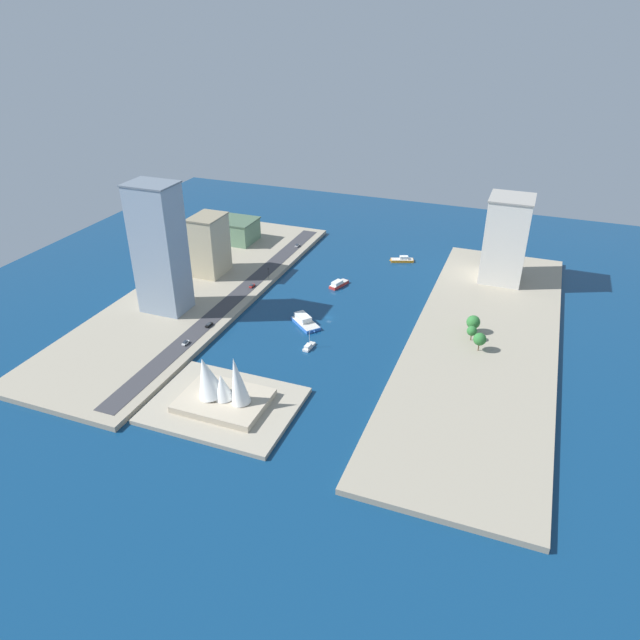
% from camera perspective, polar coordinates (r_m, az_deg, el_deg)
% --- Properties ---
extents(ground_plane, '(440.00, 440.00, 0.00)m').
position_cam_1_polar(ground_plane, '(314.86, 0.89, 0.24)').
color(ground_plane, navy).
extents(quay_west, '(70.00, 240.00, 2.62)m').
position_cam_1_polar(quay_west, '(300.12, 15.63, -2.19)').
color(quay_west, '#9E937F').
rests_on(quay_west, ground_plane).
extents(quay_east, '(70.00, 240.00, 2.62)m').
position_cam_1_polar(quay_east, '(347.29, -11.81, 2.71)').
color(quay_east, '#9E937F').
rests_on(quay_east, ground_plane).
extents(peninsula_point, '(60.50, 47.10, 2.00)m').
position_cam_1_polar(peninsula_point, '(250.83, -9.34, -8.24)').
color(peninsula_point, '#A89E89').
rests_on(peninsula_point, ground_plane).
extents(road_strip, '(10.29, 228.00, 0.15)m').
position_cam_1_polar(road_strip, '(334.82, -8.21, 2.29)').
color(road_strip, '#38383D').
rests_on(road_strip, quay_east).
extents(catamaran_blue, '(19.50, 18.26, 4.62)m').
position_cam_1_polar(catamaran_blue, '(307.66, -1.50, -0.13)').
color(catamaran_blue, blue).
rests_on(catamaran_blue, ground_plane).
extents(sailboat_small_white, '(3.69, 9.88, 9.96)m').
position_cam_1_polar(sailboat_small_white, '(287.12, -1.09, -2.59)').
color(sailboat_small_white, white).
rests_on(sailboat_small_white, ground_plane).
extents(tugboat_red, '(8.63, 15.53, 3.73)m').
position_cam_1_polar(tugboat_red, '(349.60, 1.83, 3.55)').
color(tugboat_red, red).
rests_on(tugboat_red, ground_plane).
extents(water_taxi_orange, '(15.90, 9.77, 3.85)m').
position_cam_1_polar(water_taxi_orange, '(387.40, 8.04, 5.85)').
color(water_taxi_orange, orange).
rests_on(water_taxi_orange, ground_plane).
extents(tower_tall_glass, '(24.62, 18.74, 69.31)m').
position_cam_1_polar(tower_tall_glass, '(315.33, -15.40, 6.70)').
color(tower_tall_glass, '#8C9EB2').
rests_on(tower_tall_glass, quay_east).
extents(office_block_beige, '(17.13, 23.02, 36.39)m').
position_cam_1_polar(office_block_beige, '(360.65, -10.74, 7.21)').
color(office_block_beige, '#C6B793').
rests_on(office_block_beige, quay_east).
extents(terminal_long_green, '(33.66, 24.53, 15.41)m').
position_cam_1_polar(terminal_long_green, '(414.61, -8.59, 8.72)').
color(terminal_long_green, slate).
rests_on(terminal_long_green, quay_east).
extents(hotel_broad_white, '(24.75, 26.19, 50.52)m').
position_cam_1_polar(hotel_broad_white, '(360.50, 17.72, 7.53)').
color(hotel_broad_white, silver).
rests_on(hotel_broad_white, quay_west).
extents(pickup_red, '(1.85, 4.70, 1.46)m').
position_cam_1_polar(pickup_red, '(344.61, -6.66, 3.34)').
color(pickup_red, black).
rests_on(pickup_red, road_strip).
extents(sedan_silver, '(2.08, 4.51, 1.69)m').
position_cam_1_polar(sedan_silver, '(401.09, -2.24, 7.29)').
color(sedan_silver, black).
rests_on(sedan_silver, road_strip).
extents(suv_black, '(1.97, 5.15, 1.58)m').
position_cam_1_polar(suv_black, '(306.00, -10.80, -0.46)').
color(suv_black, black).
rests_on(suv_black, road_strip).
extents(van_white, '(1.80, 4.62, 1.67)m').
position_cam_1_polar(van_white, '(292.53, -12.99, -2.17)').
color(van_white, black).
rests_on(van_white, road_strip).
extents(traffic_light_waterfront, '(0.36, 0.36, 6.50)m').
position_cam_1_polar(traffic_light_waterfront, '(353.92, -5.08, 4.75)').
color(traffic_light_waterfront, black).
rests_on(traffic_light_waterfront, quay_east).
extents(opera_landmark, '(36.47, 27.33, 24.37)m').
position_cam_1_polar(opera_landmark, '(246.15, -9.67, -6.58)').
color(opera_landmark, '#BCAD93').
rests_on(opera_landmark, peninsula_point).
extents(park_tree_cluster, '(11.79, 23.23, 9.35)m').
position_cam_1_polar(park_tree_cluster, '(296.35, 14.92, -0.90)').
color(park_tree_cluster, brown).
rests_on(park_tree_cluster, quay_west).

